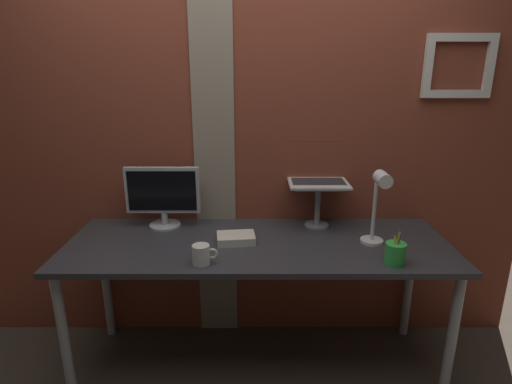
# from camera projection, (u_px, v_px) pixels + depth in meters

# --- Properties ---
(ground_plane) EXTENTS (6.00, 6.00, 0.00)m
(ground_plane) POSITION_uv_depth(u_px,v_px,m) (240.00, 373.00, 2.36)
(ground_plane) COLOR #4C4238
(brick_wall_back) EXTENTS (3.44, 0.15, 2.55)m
(brick_wall_back) POSITION_uv_depth(u_px,v_px,m) (240.00, 137.00, 2.45)
(brick_wall_back) COLOR brown
(brick_wall_back) RESTS_ON ground_plane
(desk) EXTENTS (2.04, 0.70, 0.78)m
(desk) POSITION_uv_depth(u_px,v_px,m) (256.00, 254.00, 2.22)
(desk) COLOR #333338
(desk) RESTS_ON ground_plane
(monitor) EXTENTS (0.43, 0.18, 0.36)m
(monitor) POSITION_uv_depth(u_px,v_px,m) (161.00, 194.00, 2.36)
(monitor) COLOR #ADB2B7
(monitor) RESTS_ON desk
(laptop_stand) EXTENTS (0.28, 0.22, 0.25)m
(laptop_stand) POSITION_uv_depth(u_px,v_px,m) (316.00, 198.00, 2.37)
(laptop_stand) COLOR gray
(laptop_stand) RESTS_ON desk
(laptop) EXTENTS (0.34, 0.31, 0.24)m
(laptop) POSITION_uv_depth(u_px,v_px,m) (315.00, 170.00, 2.40)
(laptop) COLOR silver
(laptop) RESTS_ON laptop_stand
(desk_lamp) EXTENTS (0.12, 0.20, 0.41)m
(desk_lamp) POSITION_uv_depth(u_px,v_px,m) (377.00, 200.00, 2.08)
(desk_lamp) COLOR white
(desk_lamp) RESTS_ON desk
(pen_cup) EXTENTS (0.10, 0.10, 0.17)m
(pen_cup) POSITION_uv_depth(u_px,v_px,m) (393.00, 253.00, 1.95)
(pen_cup) COLOR green
(pen_cup) RESTS_ON desk
(coffee_mug) EXTENTS (0.12, 0.08, 0.10)m
(coffee_mug) POSITION_uv_depth(u_px,v_px,m) (200.00, 255.00, 1.94)
(coffee_mug) COLOR silver
(coffee_mug) RESTS_ON desk
(paper_clutter_stack) EXTENTS (0.21, 0.16, 0.04)m
(paper_clutter_stack) POSITION_uv_depth(u_px,v_px,m) (234.00, 238.00, 2.19)
(paper_clutter_stack) COLOR silver
(paper_clutter_stack) RESTS_ON desk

